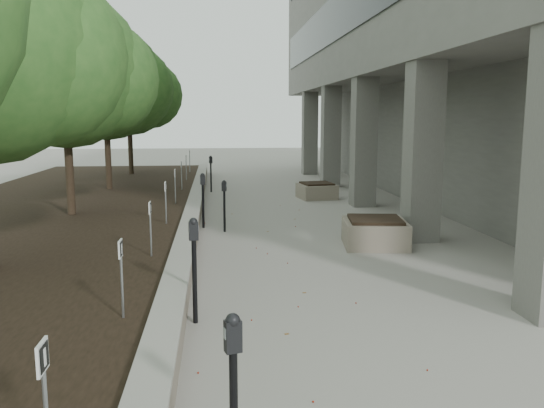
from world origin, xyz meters
TOP-DOWN VIEW (x-y plane):
  - ground at (0.00, 0.00)m, footprint 90.00×90.00m
  - retaining_wall at (-1.82, 9.00)m, footprint 0.39×26.00m
  - planting_bed at (-5.50, 9.00)m, footprint 7.00×26.00m
  - crabapple_tree_3 at (-4.80, 8.00)m, footprint 4.60×4.00m
  - crabapple_tree_4 at (-4.80, 13.00)m, footprint 4.60×4.00m
  - crabapple_tree_5 at (-4.80, 18.00)m, footprint 4.60×4.00m
  - parking_sign_2 at (-2.35, 0.50)m, footprint 0.04×0.22m
  - parking_sign_3 at (-2.35, 3.50)m, footprint 0.04×0.22m
  - parking_sign_4 at (-2.35, 6.50)m, footprint 0.04×0.22m
  - parking_sign_5 at (-2.35, 9.50)m, footprint 0.04×0.22m
  - parking_sign_6 at (-2.35, 12.50)m, footprint 0.04×0.22m
  - parking_sign_7 at (-2.35, 15.50)m, footprint 0.04×0.22m
  - parking_sign_8 at (-2.35, 18.50)m, footprint 0.04×0.22m
  - parking_meter_1 at (-1.11, -2.22)m, footprint 0.16×0.13m
  - parking_meter_2 at (-1.52, 1.29)m, footprint 0.16×0.12m
  - parking_meter_3 at (-1.02, 7.37)m, footprint 0.15×0.12m
  - parking_meter_4 at (-1.55, 7.92)m, footprint 0.15×0.12m
  - parking_meter_5 at (-1.40, 14.78)m, footprint 0.16×0.13m
  - planter_front at (2.22, 5.52)m, footprint 1.50×1.50m
  - planter_back at (2.25, 12.74)m, footprint 1.35×1.35m
  - berry_scatter at (-0.10, 5.00)m, footprint 3.30×14.10m

SIDE VIEW (x-z plane):
  - ground at x=0.00m, z-range 0.00..0.00m
  - berry_scatter at x=-0.10m, z-range 0.00..0.02m
  - planting_bed at x=-5.50m, z-range 0.00..0.40m
  - retaining_wall at x=-1.82m, z-range 0.00..0.50m
  - planter_back at x=2.25m, z-range 0.00..0.55m
  - planter_front at x=2.22m, z-range 0.00..0.62m
  - parking_meter_3 at x=-1.02m, z-range 0.00..1.28m
  - parking_meter_5 at x=-1.40m, z-range 0.00..1.37m
  - parking_meter_1 at x=-1.11m, z-range 0.00..1.40m
  - parking_meter_4 at x=-1.55m, z-range 0.00..1.40m
  - parking_meter_2 at x=-1.52m, z-range 0.00..1.46m
  - parking_sign_2 at x=-2.35m, z-range 0.40..1.36m
  - parking_sign_3 at x=-2.35m, z-range 0.40..1.36m
  - parking_sign_4 at x=-2.35m, z-range 0.40..1.36m
  - parking_sign_5 at x=-2.35m, z-range 0.40..1.36m
  - parking_sign_6 at x=-2.35m, z-range 0.40..1.36m
  - parking_sign_7 at x=-2.35m, z-range 0.40..1.36m
  - parking_sign_8 at x=-2.35m, z-range 0.40..1.36m
  - crabapple_tree_3 at x=-4.80m, z-range 0.40..5.84m
  - crabapple_tree_4 at x=-4.80m, z-range 0.40..5.84m
  - crabapple_tree_5 at x=-4.80m, z-range 0.40..5.84m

